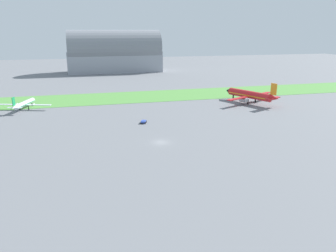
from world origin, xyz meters
TOP-DOWN VIEW (x-y plane):
  - ground_plane at (0.00, 0.00)m, footprint 600.00×600.00m
  - grass_taxiway_strip at (0.00, 67.07)m, footprint 360.00×28.00m
  - airplane_parked_jet_far at (49.84, 41.11)m, footprint 26.87×26.74m
  - airplane_taxiing_turboprop at (-44.34, 52.45)m, footprint 21.33×18.43m
  - baggage_cart_near_gate at (-1.24, 20.97)m, footprint 2.50×2.86m
  - hangar_distant at (3.17, 168.31)m, footprint 69.58×26.02m

SIDE VIEW (x-z plane):
  - ground_plane at x=0.00m, z-range 0.00..0.00m
  - grass_taxiway_strip at x=0.00m, z-range 0.00..0.08m
  - baggage_cart_near_gate at x=-1.24m, z-range 0.12..1.02m
  - airplane_taxiing_turboprop at x=-44.34m, z-range -0.88..5.70m
  - airplane_parked_jet_far at x=49.84m, z-range -1.42..8.71m
  - hangar_distant at x=3.17m, z-range -1.14..29.91m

